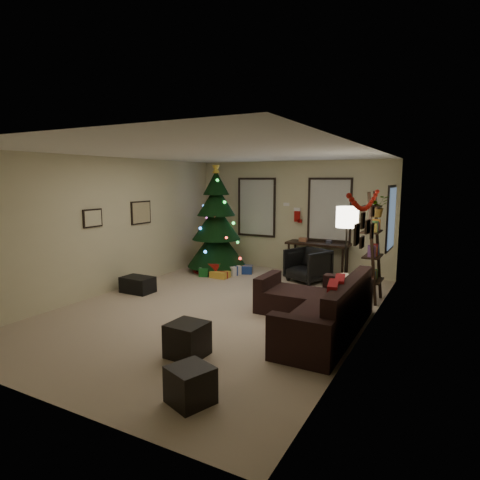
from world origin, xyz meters
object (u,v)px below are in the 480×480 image
sofa (319,310)px  desk_chair (308,265)px  christmas_tree (216,226)px  bookshelf (374,249)px  desk (318,247)px

sofa → desk_chair: 2.89m
christmas_tree → desk_chair: (2.35, 0.03, -0.74)m
christmas_tree → bookshelf: bearing=-11.8°
sofa → bookshelf: (0.44, 1.82, 0.72)m
christmas_tree → desk: christmas_tree is taller
bookshelf → desk_chair: bearing=151.3°
desk_chair → bookshelf: (1.55, -0.85, 0.62)m
desk_chair → bookshelf: bookshelf is taller
christmas_tree → sofa: size_ratio=1.04×
bookshelf → desk: bearing=135.6°
christmas_tree → bookshelf: christmas_tree is taller
sofa → desk_chair: size_ratio=3.49×
sofa → desk_chair: (-1.10, 2.67, 0.10)m
christmas_tree → sofa: christmas_tree is taller
desk → bookshelf: bookshelf is taller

